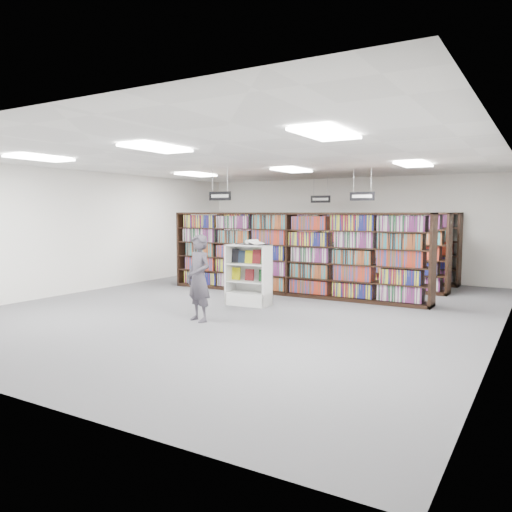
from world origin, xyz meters
The scene contains 20 objects.
floor centered at (0.00, 0.00, 0.00)m, with size 12.00×12.00×0.00m, color #515156.
ceiling centered at (0.00, 0.00, 3.20)m, with size 10.00×12.00×0.10m, color silver.
wall_back centered at (0.00, 6.00, 1.60)m, with size 10.00×0.10×3.20m, color white.
wall_left centered at (-5.00, 0.00, 1.60)m, with size 0.10×12.00×3.20m, color white.
wall_right centered at (5.00, 0.00, 1.60)m, with size 0.10×12.00×3.20m, color white.
bookshelf_row_near centered at (0.00, 2.00, 1.05)m, with size 7.00×0.60×2.10m.
bookshelf_row_mid centered at (0.00, 4.00, 1.05)m, with size 7.00×0.60×2.10m.
bookshelf_row_far centered at (0.00, 5.70, 1.05)m, with size 7.00×0.60×2.10m.
aisle_sign_left centered at (-1.50, 1.00, 2.53)m, with size 0.65×0.02×0.80m.
aisle_sign_right centered at (1.50, 3.00, 2.53)m, with size 0.65×0.02×0.80m.
aisle_sign_center centered at (-0.50, 5.00, 2.53)m, with size 0.65×0.02×0.80m.
troffer_front_left centered at (-3.00, -3.00, 3.16)m, with size 0.60×1.20×0.04m, color white.
troffer_front_center centered at (0.00, -3.00, 3.16)m, with size 0.60×1.20×0.04m, color white.
troffer_front_right centered at (3.00, -3.00, 3.16)m, with size 0.60×1.20×0.04m, color white.
troffer_back_left centered at (-3.00, 2.00, 3.16)m, with size 0.60×1.20×0.04m, color white.
troffer_back_center centered at (0.00, 2.00, 3.16)m, with size 0.60×1.20×0.04m, color white.
troffer_back_right centered at (3.00, 2.00, 3.16)m, with size 0.60×1.20×0.04m, color white.
endcap_display centered at (-0.18, 0.24, 0.47)m, with size 1.02×0.56×1.38m.
open_book centered at (-0.12, 0.28, 1.41)m, with size 0.76×0.52×0.13m.
shopper centered at (-0.13, -1.71, 0.84)m, with size 0.61×0.40×1.68m, color #433F48.
Camera 1 is at (5.66, -9.35, 2.10)m, focal length 35.00 mm.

